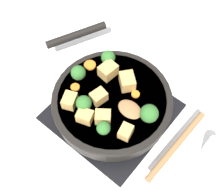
% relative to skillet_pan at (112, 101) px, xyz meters
% --- Properties ---
extents(ground_plane, '(2.40, 2.40, 0.00)m').
position_rel_skillet_pan_xyz_m(ground_plane, '(0.00, -0.00, -0.06)').
color(ground_plane, white).
extents(front_burner_grate, '(0.31, 0.31, 0.03)m').
position_rel_skillet_pan_xyz_m(front_burner_grate, '(0.00, -0.00, -0.04)').
color(front_burner_grate, black).
rests_on(front_burner_grate, ground_plane).
extents(skillet_pan, '(0.45, 0.37, 0.05)m').
position_rel_skillet_pan_xyz_m(skillet_pan, '(0.00, 0.00, 0.00)').
color(skillet_pan, black).
rests_on(skillet_pan, front_burner_grate).
extents(wooden_spoon, '(0.20, 0.23, 0.02)m').
position_rel_skillet_pan_xyz_m(wooden_spoon, '(0.15, -0.01, 0.03)').
color(wooden_spoon, olive).
rests_on(wooden_spoon, skillet_pan).
extents(tofu_cube_center_large, '(0.05, 0.04, 0.03)m').
position_rel_skillet_pan_xyz_m(tofu_cube_center_large, '(-0.01, -0.09, 0.04)').
color(tofu_cube_center_large, tan).
rests_on(tofu_cube_center_large, skillet_pan).
extents(tofu_cube_near_handle, '(0.05, 0.05, 0.03)m').
position_rel_skillet_pan_xyz_m(tofu_cube_near_handle, '(0.03, -0.07, 0.04)').
color(tofu_cube_near_handle, tan).
rests_on(tofu_cube_near_handle, skillet_pan).
extents(tofu_cube_east_chunk, '(0.06, 0.06, 0.04)m').
position_rel_skillet_pan_xyz_m(tofu_cube_east_chunk, '(0.01, 0.06, 0.04)').
color(tofu_cube_east_chunk, tan).
rests_on(tofu_cube_east_chunk, skillet_pan).
extents(tofu_cube_west_chunk, '(0.04, 0.05, 0.03)m').
position_rel_skillet_pan_xyz_m(tofu_cube_west_chunk, '(-0.02, -0.03, 0.04)').
color(tofu_cube_west_chunk, tan).
rests_on(tofu_cube_west_chunk, skillet_pan).
extents(tofu_cube_back_piece, '(0.05, 0.05, 0.03)m').
position_rel_skillet_pan_xyz_m(tofu_cube_back_piece, '(-0.07, -0.08, 0.04)').
color(tofu_cube_back_piece, tan).
rests_on(tofu_cube_back_piece, skillet_pan).
extents(tofu_cube_front_piece, '(0.04, 0.04, 0.03)m').
position_rel_skillet_pan_xyz_m(tofu_cube_front_piece, '(0.10, -0.06, 0.04)').
color(tofu_cube_front_piece, tan).
rests_on(tofu_cube_front_piece, skillet_pan).
extents(tofu_cube_mid_small, '(0.04, 0.05, 0.04)m').
position_rel_skillet_pan_xyz_m(tofu_cube_mid_small, '(-0.05, 0.05, 0.04)').
color(tofu_cube_mid_small, tan).
rests_on(tofu_cube_mid_small, skillet_pan).
extents(broccoli_floret_near_spoon, '(0.04, 0.04, 0.05)m').
position_rel_skillet_pan_xyz_m(broccoli_floret_near_spoon, '(-0.08, 0.08, 0.05)').
color(broccoli_floret_near_spoon, '#709956').
rests_on(broccoli_floret_near_spoon, skillet_pan).
extents(broccoli_floret_center_top, '(0.05, 0.05, 0.05)m').
position_rel_skillet_pan_xyz_m(broccoli_floret_center_top, '(0.11, 0.01, 0.05)').
color(broccoli_floret_center_top, '#709956').
rests_on(broccoli_floret_center_top, skillet_pan).
extents(broccoli_floret_east_rim, '(0.04, 0.04, 0.04)m').
position_rel_skillet_pan_xyz_m(broccoli_floret_east_rim, '(0.05, -0.09, 0.05)').
color(broccoli_floret_east_rim, '#709956').
rests_on(broccoli_floret_east_rim, skillet_pan).
extents(broccoli_floret_west_rim, '(0.04, 0.04, 0.05)m').
position_rel_skillet_pan_xyz_m(broccoli_floret_west_rim, '(-0.03, -0.07, 0.05)').
color(broccoli_floret_west_rim, '#709956').
rests_on(broccoli_floret_west_rim, skillet_pan).
extents(broccoli_floret_north_edge, '(0.04, 0.04, 0.05)m').
position_rel_skillet_pan_xyz_m(broccoli_floret_north_edge, '(-0.11, -0.01, 0.05)').
color(broccoli_floret_north_edge, '#709956').
rests_on(broccoli_floret_north_edge, skillet_pan).
extents(carrot_slice_orange_thin, '(0.03, 0.03, 0.01)m').
position_rel_skillet_pan_xyz_m(carrot_slice_orange_thin, '(-0.11, 0.04, 0.03)').
color(carrot_slice_orange_thin, orange).
rests_on(carrot_slice_orange_thin, skillet_pan).
extents(carrot_slice_near_center, '(0.02, 0.02, 0.01)m').
position_rel_skillet_pan_xyz_m(carrot_slice_near_center, '(0.04, 0.05, 0.03)').
color(carrot_slice_near_center, orange).
rests_on(carrot_slice_near_center, skillet_pan).
extents(carrot_slice_edge_slice, '(0.02, 0.02, 0.01)m').
position_rel_skillet_pan_xyz_m(carrot_slice_edge_slice, '(-0.10, -0.04, 0.03)').
color(carrot_slice_edge_slice, orange).
rests_on(carrot_slice_edge_slice, skillet_pan).
extents(salt_shaker, '(0.04, 0.04, 0.09)m').
position_rel_skillet_pan_xyz_m(salt_shaker, '(0.28, 0.06, -0.01)').
color(salt_shaker, white).
rests_on(salt_shaker, ground_plane).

